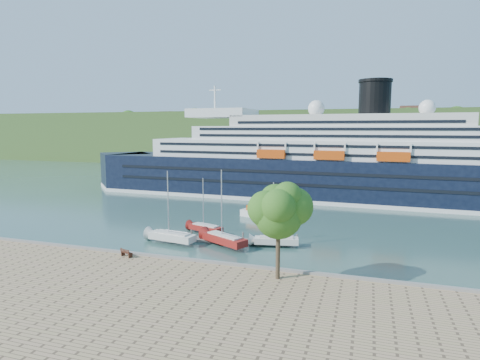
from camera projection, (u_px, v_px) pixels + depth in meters
name	position (u px, v px, depth m)	size (l,w,h in m)	color
ground	(186.00, 268.00, 48.15)	(400.00, 400.00, 0.00)	#284842
far_hillside	(323.00, 138.00, 183.36)	(400.00, 50.00, 24.00)	#355622
quay_coping	(185.00, 259.00, 47.81)	(220.00, 0.50, 0.30)	slate
cruise_ship	(316.00, 141.00, 94.05)	(121.76, 17.73, 27.34)	black
park_bench	(127.00, 252.00, 49.07)	(1.73, 0.71, 1.11)	#4A2215
promenade_tree	(278.00, 227.00, 41.33)	(6.71, 6.71, 11.12)	#2A5516
floating_pontoon	(230.00, 241.00, 59.01)	(17.57, 2.15, 0.39)	slate
sailboat_white_near	(171.00, 209.00, 57.47)	(7.84, 2.18, 10.13)	silver
sailboat_red	(224.00, 211.00, 56.01)	(8.06, 2.24, 10.41)	maroon
sailboat_white_far	(277.00, 216.00, 56.07)	(6.81, 1.89, 8.80)	silver
tender_launch	(261.00, 212.00, 74.95)	(8.03, 2.75, 2.22)	#C9420B
sailboat_extra	(205.00, 207.00, 63.25)	(6.54, 1.82, 8.45)	maroon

